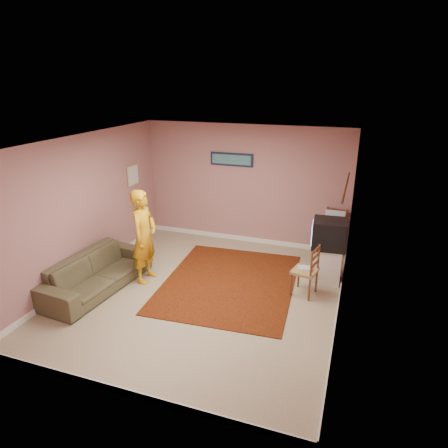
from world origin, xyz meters
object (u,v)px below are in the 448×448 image
(chair_a, at_px, (334,230))
(chair_b, at_px, (305,265))
(person, at_px, (144,236))
(tv_cabinet, at_px, (327,264))
(sofa, at_px, (97,273))
(crt_tv, at_px, (329,234))

(chair_a, bearing_deg, chair_b, -93.07)
(chair_a, height_order, chair_b, chair_a)
(person, bearing_deg, tv_cabinet, -72.77)
(tv_cabinet, distance_m, chair_a, 1.06)
(chair_b, bearing_deg, sofa, -61.12)
(crt_tv, relative_size, sofa, 0.30)
(tv_cabinet, xyz_separation_m, crt_tv, (-0.01, -0.00, 0.58))
(chair_a, height_order, person, person)
(crt_tv, height_order, chair_a, crt_tv)
(tv_cabinet, relative_size, chair_a, 1.18)
(tv_cabinet, height_order, sofa, tv_cabinet)
(sofa, bearing_deg, crt_tv, -61.00)
(crt_tv, distance_m, sofa, 4.13)
(chair_b, distance_m, sofa, 3.59)
(chair_b, relative_size, person, 0.28)
(crt_tv, bearing_deg, chair_b, -119.50)
(crt_tv, bearing_deg, chair_a, 85.44)
(chair_a, xyz_separation_m, person, (-3.12, -2.07, 0.23))
(chair_b, distance_m, person, 2.84)
(chair_a, bearing_deg, tv_cabinet, -82.61)
(chair_a, distance_m, chair_b, 1.68)
(chair_b, bearing_deg, person, -68.91)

